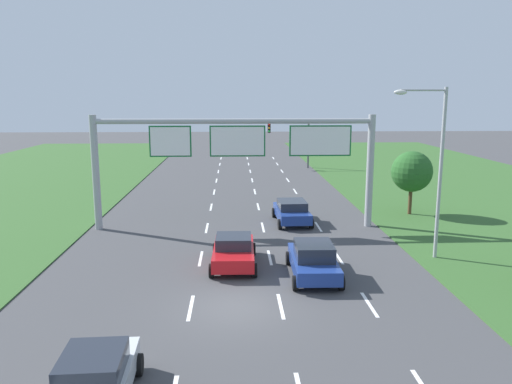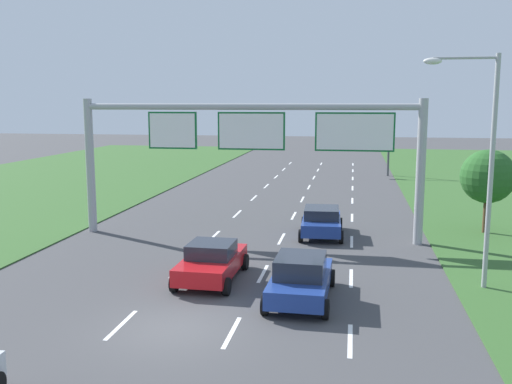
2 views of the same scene
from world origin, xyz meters
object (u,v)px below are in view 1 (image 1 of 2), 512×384
Objects in this scene: sign_gantry at (241,149)px; car_lead_silver at (234,251)px; car_mid_lane at (93,381)px; car_far_ahead at (313,260)px; roadside_tree_mid at (412,172)px; traffic_light_mast at (292,134)px; car_near_red at (292,211)px; street_lamp at (434,159)px.

car_lead_silver is at bearing -93.71° from sign_gantry.
car_lead_silver is 1.05× the size of car_mid_lane.
car_far_ahead is 1.01× the size of roadside_tree_mid.
traffic_light_mast is (10.28, 44.60, 3.11)m from car_mid_lane.
car_far_ahead is 10.27m from sign_gantry.
traffic_light_mast reaches higher than car_mid_lane.
car_far_ahead is at bearing -93.21° from car_near_red.
car_far_ahead reaches higher than car_near_red.
street_lamp is at bearing -53.75° from car_near_red.
car_near_red is 0.98× the size of roadside_tree_mid.
car_lead_silver is at bearing -101.17° from traffic_light_mast.
roadside_tree_mid is at bearing 75.71° from street_lamp.
sign_gantry is 3.08× the size of traffic_light_mast.
roadside_tree_mid is (12.18, 10.08, 2.27)m from car_lead_silver.
traffic_light_mast is 33.04m from street_lamp.
street_lamp is at bearing -84.50° from traffic_light_mast.
street_lamp is (3.16, -32.87, 1.21)m from traffic_light_mast.
traffic_light_mast is at bearing 76.86° from sign_gantry.
sign_gantry reaches higher than traffic_light_mast.
traffic_light_mast is at bearing 95.50° from street_lamp.
car_mid_lane is 0.24× the size of sign_gantry.
street_lamp is at bearing 4.94° from car_lead_silver.
car_near_red is 0.77× the size of traffic_light_mast.
car_near_red is 9.05m from car_lead_silver.
roadside_tree_mid is at bearing 50.86° from car_mid_lane.
street_lamp is 1.92× the size of roadside_tree_mid.
car_lead_silver is (-3.77, -8.22, -0.02)m from car_near_red.
car_lead_silver is 0.98× the size of roadside_tree_mid.
sign_gantry is 11.37m from street_lamp.
car_near_red is 10.59m from street_lamp.
roadside_tree_mid reaches higher than car_mid_lane.
roadside_tree_mid is (2.40, 9.43, -2.06)m from street_lamp.
car_lead_silver is at bearing 69.38° from car_mid_lane.
traffic_light_mast is at bearing 79.94° from car_lead_silver.
roadside_tree_mid is (15.85, 21.16, 2.26)m from car_mid_lane.
car_mid_lane is 0.74× the size of traffic_light_mast.
car_lead_silver is 8.32m from sign_gantry.
roadside_tree_mid is (5.57, -23.44, -0.84)m from traffic_light_mast.
car_mid_lane is 19.17m from sign_gantry.
car_far_ahead is at bearing -126.12° from roadside_tree_mid.
car_lead_silver is at bearing -140.39° from roadside_tree_mid.
car_mid_lane is at bearing -113.28° from car_near_red.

